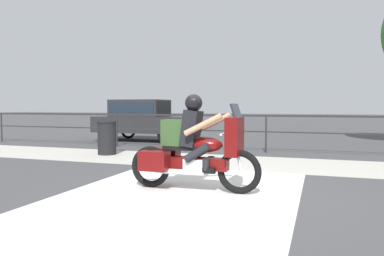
# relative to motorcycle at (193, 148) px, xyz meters

# --- Properties ---
(ground_plane) EXTENTS (120.00, 120.00, 0.00)m
(ground_plane) POSITION_rel_motorcycle_xyz_m (0.47, -0.12, -0.71)
(ground_plane) COLOR #424244
(sidewalk_band) EXTENTS (44.00, 2.40, 0.01)m
(sidewalk_band) POSITION_rel_motorcycle_xyz_m (0.47, 3.28, -0.70)
(sidewalk_band) COLOR #B7B2A8
(sidewalk_band) RESTS_ON ground
(crosswalk_band) EXTENTS (3.66, 6.00, 0.01)m
(crosswalk_band) POSITION_rel_motorcycle_xyz_m (-0.10, -0.32, -0.70)
(crosswalk_band) COLOR silver
(crosswalk_band) RESTS_ON ground
(fence_railing) EXTENTS (36.00, 0.05, 1.14)m
(fence_railing) POSITION_rel_motorcycle_xyz_m (0.47, 5.47, 0.19)
(fence_railing) COLOR #232326
(fence_railing) RESTS_ON ground
(motorcycle) EXTENTS (2.28, 0.76, 1.61)m
(motorcycle) POSITION_rel_motorcycle_xyz_m (0.00, 0.00, 0.00)
(motorcycle) COLOR black
(motorcycle) RESTS_ON ground
(parked_car) EXTENTS (3.97, 1.76, 1.65)m
(parked_car) POSITION_rel_motorcycle_xyz_m (-4.69, 7.64, 0.23)
(parked_car) COLOR #232326
(parked_car) RESTS_ON ground
(trash_bin) EXTENTS (0.55, 0.55, 0.98)m
(trash_bin) POSITION_rel_motorcycle_xyz_m (-3.80, 3.49, -0.22)
(trash_bin) COLOR black
(trash_bin) RESTS_ON ground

